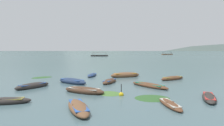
% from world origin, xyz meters
% --- Properties ---
extents(ground_plane, '(6000.00, 6000.00, 0.00)m').
position_xyz_m(ground_plane, '(0.00, 1500.00, 0.00)').
color(ground_plane, '#476066').
extents(mountain_1, '(1311.59, 1311.59, 380.96)m').
position_xyz_m(mountain_1, '(-686.30, 1796.57, 190.48)').
color(mountain_1, '#4C5B56').
rests_on(mountain_1, ground).
extents(mountain_2, '(1155.44, 1155.44, 409.58)m').
position_xyz_m(mountain_2, '(-65.16, 1723.99, 204.79)').
color(mountain_2, slate).
rests_on(mountain_2, ground).
extents(mountain_3, '(1746.07, 1746.07, 473.43)m').
position_xyz_m(mountain_3, '(547.25, 1820.43, 236.71)').
color(mountain_3, '#4C5B56').
rests_on(mountain_3, ground).
extents(rowboat_0, '(4.03, 2.71, 0.64)m').
position_xyz_m(rowboat_0, '(-5.22, 11.70, 0.20)').
color(rowboat_0, '#4C3323').
rests_on(rowboat_0, ground).
extents(rowboat_1, '(1.34, 3.52, 0.44)m').
position_xyz_m(rowboat_1, '(-5.88, 22.35, 0.14)').
color(rowboat_1, navy).
rests_on(rowboat_1, ground).
extents(rowboat_2, '(3.70, 4.14, 0.49)m').
position_xyz_m(rowboat_2, '(0.84, 14.51, 0.15)').
color(rowboat_2, brown).
rests_on(rowboat_2, ground).
extents(rowboat_3, '(4.03, 3.40, 0.71)m').
position_xyz_m(rowboat_3, '(-7.34, 16.41, 0.22)').
color(rowboat_3, navy).
rests_on(rowboat_3, ground).
extents(rowboat_4, '(2.45, 4.02, 0.52)m').
position_xyz_m(rowboat_4, '(-4.77, 6.92, 0.16)').
color(rowboat_4, brown).
rests_on(rowboat_4, ground).
extents(rowboat_5, '(3.86, 1.65, 0.53)m').
position_xyz_m(rowboat_5, '(-10.24, 8.19, 0.17)').
color(rowboat_5, '#2D2826').
rests_on(rowboat_5, ground).
extents(rowboat_6, '(4.42, 2.79, 0.80)m').
position_xyz_m(rowboat_6, '(-1.25, 21.66, 0.25)').
color(rowboat_6, brown).
rests_on(rowboat_6, ground).
extents(rowboat_7, '(1.25, 3.24, 0.37)m').
position_xyz_m(rowboat_7, '(1.08, 7.91, 0.12)').
color(rowboat_7, brown).
rests_on(rowboat_7, ground).
extents(rowboat_8, '(3.76, 2.98, 0.53)m').
position_xyz_m(rowboat_8, '(4.55, 19.41, 0.17)').
color(rowboat_8, brown).
rests_on(rowboat_8, ground).
extents(rowboat_9, '(2.20, 3.84, 0.43)m').
position_xyz_m(rowboat_9, '(4.48, 9.76, 0.14)').
color(rowboat_9, '#2D2826').
rests_on(rowboat_9, ground).
extents(rowboat_11, '(2.87, 3.50, 0.62)m').
position_xyz_m(rowboat_11, '(-10.60, 13.74, 0.19)').
color(rowboat_11, '#2D2826').
rests_on(rowboat_11, ground).
extents(rowboat_12, '(2.02, 3.39, 0.54)m').
position_xyz_m(rowboat_12, '(-3.22, 16.82, 0.17)').
color(rowboat_12, '#4C3323').
rests_on(rowboat_12, ground).
extents(ferry_0, '(8.92, 4.33, 2.54)m').
position_xyz_m(ferry_0, '(39.26, 154.78, 0.45)').
color(ferry_0, brown).
rests_on(ferry_0, ground).
extents(ferry_2, '(10.61, 4.44, 2.54)m').
position_xyz_m(ferry_2, '(-12.94, 113.33, 0.45)').
color(ferry_2, '#2D2826').
rests_on(ferry_2, ground).
extents(mooring_buoy, '(0.39, 0.39, 1.05)m').
position_xyz_m(mooring_buoy, '(-2.05, 10.75, 0.10)').
color(mooring_buoy, yellow).
rests_on(mooring_buoy, ground).
extents(weed_patch_1, '(2.90, 2.54, 0.14)m').
position_xyz_m(weed_patch_1, '(0.28, 9.92, 0.00)').
color(weed_patch_1, '#2D5628').
rests_on(weed_patch_1, ground).
extents(weed_patch_2, '(2.69, 2.72, 0.14)m').
position_xyz_m(weed_patch_2, '(-3.02, 11.40, 0.00)').
color(weed_patch_2, '#477033').
rests_on(weed_patch_2, ground).
extents(weed_patch_3, '(3.06, 2.85, 0.14)m').
position_xyz_m(weed_patch_3, '(-12.46, 20.77, 0.00)').
color(weed_patch_3, '#2D5628').
rests_on(weed_patch_3, ground).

